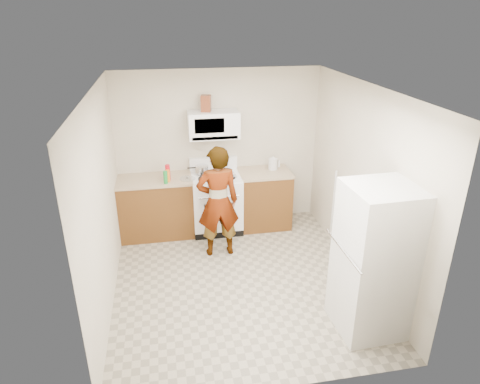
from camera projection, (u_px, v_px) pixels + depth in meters
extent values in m
plane|color=gray|center=(239.00, 280.00, 5.66)|extent=(3.60, 3.60, 0.00)
cube|color=beige|center=(219.00, 149.00, 6.79)|extent=(3.20, 0.02, 2.50)
cube|color=beige|center=(362.00, 184.00, 5.43)|extent=(0.02, 3.60, 2.50)
cube|color=brown|center=(156.00, 208.00, 6.66)|extent=(1.12, 0.62, 0.90)
cube|color=tan|center=(154.00, 180.00, 6.47)|extent=(1.14, 0.64, 0.03)
cube|color=brown|center=(264.00, 199.00, 6.94)|extent=(0.80, 0.62, 0.90)
cube|color=tan|center=(265.00, 173.00, 6.76)|extent=(0.82, 0.64, 0.03)
cube|color=white|center=(216.00, 204.00, 6.80)|extent=(0.76, 0.65, 0.90)
cube|color=white|center=(216.00, 176.00, 6.62)|extent=(0.76, 0.62, 0.03)
cube|color=white|center=(213.00, 163.00, 6.83)|extent=(0.76, 0.08, 0.20)
cube|color=white|center=(213.00, 125.00, 6.43)|extent=(0.76, 0.38, 0.40)
imported|color=tan|center=(218.00, 202.00, 5.97)|extent=(0.61, 0.41, 1.63)
cube|color=silver|center=(374.00, 261.00, 4.53)|extent=(0.73, 0.73, 1.70)
cylinder|color=silver|center=(273.00, 164.00, 6.82)|extent=(0.16, 0.16, 0.18)
cube|color=maroon|center=(206.00, 103.00, 6.29)|extent=(0.17, 0.17, 0.24)
cylinder|color=silver|center=(202.00, 169.00, 6.63)|extent=(0.22, 0.22, 0.11)
cube|color=white|center=(227.00, 176.00, 6.53)|extent=(0.27, 0.20, 0.05)
cylinder|color=red|center=(168.00, 173.00, 6.37)|extent=(0.08, 0.08, 0.24)
cylinder|color=orange|center=(168.00, 176.00, 6.33)|extent=(0.07, 0.07, 0.18)
cylinder|color=#177F2E|center=(166.00, 177.00, 6.26)|extent=(0.06, 0.06, 0.19)
cylinder|color=white|center=(187.00, 179.00, 6.45)|extent=(0.26, 0.26, 0.01)
cylinder|color=white|center=(333.00, 205.00, 6.38)|extent=(0.13, 0.25, 1.19)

